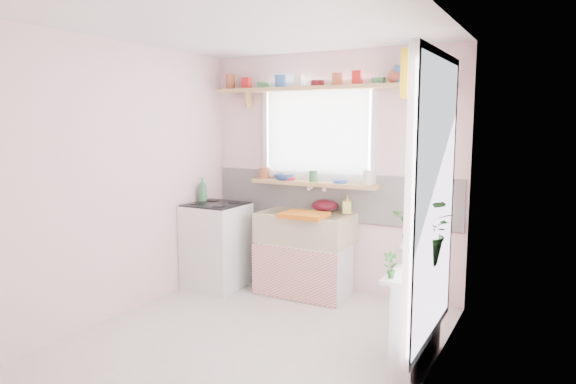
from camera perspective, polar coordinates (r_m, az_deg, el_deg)
The scene contains 19 objects.
room at distance 4.48m, azimuth 8.80°, elevation 2.45°, with size 3.20×3.20×3.20m.
sink_unit at distance 5.36m, azimuth 1.93°, elevation -6.79°, with size 0.95×0.65×1.11m.
cooker at distance 5.63m, azimuth -7.93°, elevation -5.84°, with size 0.58×0.58×0.93m.
radiator_ledge at distance 3.91m, azimuth 14.20°, elevation -13.22°, with size 0.22×0.95×0.78m.
windowsill at distance 5.39m, azimuth 2.85°, elevation 0.96°, with size 1.40×0.22×0.04m, color tan.
pine_shelf at distance 5.29m, azimuth 4.37°, elevation 11.45°, with size 2.52×0.24×0.04m, color tan.
shelf_crockery at distance 5.31m, azimuth 3.95°, elevation 12.24°, with size 2.47×0.11×0.12m.
sill_crockery at distance 5.38m, azimuth 2.85°, elevation 1.77°, with size 1.35×0.11×0.12m.
dish_tray at distance 5.06m, azimuth 1.81°, elevation -2.56°, with size 0.44×0.33×0.04m, color orange.
colander at distance 5.39m, azimuth 4.08°, elevation -1.49°, with size 0.28×0.28×0.13m, color #560E1B.
jade_plant at distance 3.76m, azimuth 15.12°, elevation -4.16°, with size 0.44×0.38×0.49m, color #2A5C24.
fruit_bowl at distance 4.03m, azimuth 14.35°, elevation -6.41°, with size 0.29×0.29×0.07m, color silver.
herb_pot at distance 3.41m, azimuth 11.34°, elevation -7.92°, with size 0.10×0.07×0.18m, color #2B5E25.
soap_bottle_sink at distance 5.29m, azimuth 6.60°, elevation -1.35°, with size 0.09×0.09×0.19m, color #E4E265.
sill_cup at distance 5.68m, azimuth -1.77°, elevation 2.02°, with size 0.12×0.12×0.10m, color beige.
sill_bowl at distance 5.51m, azimuth -0.46°, elevation 1.67°, with size 0.20×0.20×0.06m, color #30509F.
shelf_vase at distance 5.04m, azimuth 11.92°, elevation 12.70°, with size 0.16×0.16×0.17m, color #A14431.
cooker_bottle at distance 5.70m, azimuth -9.47°, elevation 0.26°, with size 0.10×0.10×0.26m, color #418357.
fruit at distance 4.02m, azimuth 14.49°, elevation -5.57°, with size 0.20×0.14×0.10m.
Camera 1 is at (2.16, -3.35, 1.79)m, focal length 32.00 mm.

